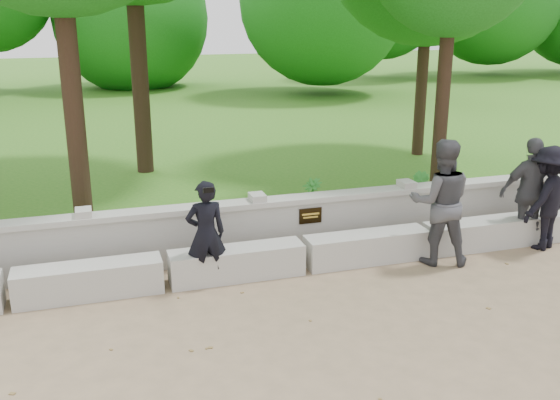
# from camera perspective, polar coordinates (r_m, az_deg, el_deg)

# --- Properties ---
(ground) EXTENTS (80.00, 80.00, 0.00)m
(ground) POSITION_cam_1_polar(r_m,az_deg,el_deg) (7.60, 7.10, -11.69)
(ground) COLOR #967C5C
(ground) RESTS_ON ground
(lawn) EXTENTS (40.00, 22.00, 0.25)m
(lawn) POSITION_cam_1_polar(r_m,az_deg,el_deg) (20.54, -9.28, 6.82)
(lawn) COLOR #2E6C1A
(lawn) RESTS_ON ground
(concrete_bench) EXTENTS (11.90, 0.45, 0.45)m
(concrete_bench) POSITION_cam_1_polar(r_m,az_deg,el_deg) (9.10, 2.20, -5.05)
(concrete_bench) COLOR #B4B2AA
(concrete_bench) RESTS_ON ground
(parapet_wall) EXTENTS (12.50, 0.35, 0.90)m
(parapet_wall) POSITION_cam_1_polar(r_m,az_deg,el_deg) (9.63, 0.82, -2.25)
(parapet_wall) COLOR #A9A79F
(parapet_wall) RESTS_ON ground
(man_main) EXTENTS (0.55, 0.50, 1.49)m
(man_main) POSITION_cam_1_polar(r_m,az_deg,el_deg) (8.47, -6.79, -3.09)
(man_main) COLOR black
(man_main) RESTS_ON ground
(visitor_left) EXTENTS (1.10, 0.98, 1.88)m
(visitor_left) POSITION_cam_1_polar(r_m,az_deg,el_deg) (9.42, 14.47, -0.19)
(visitor_left) COLOR #434348
(visitor_left) RESTS_ON ground
(visitor_mid) EXTENTS (1.22, 0.99, 1.65)m
(visitor_mid) POSITION_cam_1_polar(r_m,az_deg,el_deg) (10.58, 23.20, 0.17)
(visitor_mid) COLOR black
(visitor_mid) RESTS_ON ground
(visitor_right) EXTENTS (1.09, 0.63, 1.75)m
(visitor_right) POSITION_cam_1_polar(r_m,az_deg,el_deg) (10.64, 21.99, 0.67)
(visitor_right) COLOR #44454A
(visitor_right) RESTS_ON ground
(shrub_b) EXTENTS (0.40, 0.44, 0.67)m
(shrub_b) POSITION_cam_1_polar(r_m,az_deg,el_deg) (11.28, 12.74, 0.82)
(shrub_b) COLOR #328C2F
(shrub_b) RESTS_ON lawn
(shrub_d) EXTENTS (0.46, 0.48, 0.64)m
(shrub_d) POSITION_cam_1_polar(r_m,az_deg,el_deg) (10.69, 2.93, 0.28)
(shrub_d) COLOR #328C2F
(shrub_d) RESTS_ON lawn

